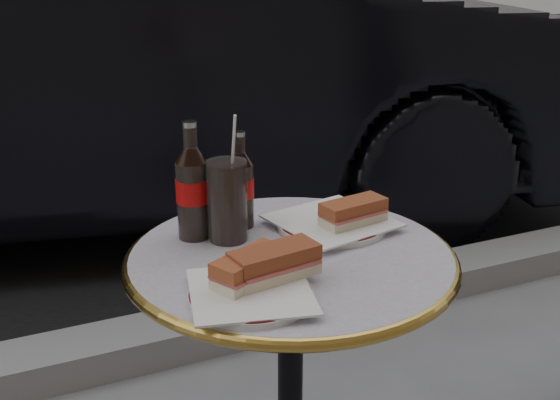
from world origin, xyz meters
name	(u,v)px	position (x,y,z in m)	size (l,w,h in m)	color
asphalt_road	(36,104)	(0.00, 5.00, 0.00)	(40.00, 8.00, 0.00)	black
curb	(174,337)	(0.00, 0.90, 0.05)	(40.00, 0.20, 0.12)	gray
plate_left	(251,296)	(-0.14, -0.14, 0.74)	(0.21, 0.21, 0.01)	silver
plate_right	(332,224)	(0.13, 0.08, 0.74)	(0.22, 0.22, 0.01)	silver
sandwich_left_a	(249,270)	(-0.12, -0.10, 0.77)	(0.14, 0.06, 0.05)	#9D4928
sandwich_left_b	(274,265)	(-0.08, -0.11, 0.77)	(0.15, 0.07, 0.05)	brown
sandwich_right	(353,213)	(0.16, 0.05, 0.77)	(0.13, 0.06, 0.05)	#974826
cola_bottle_left	(192,180)	(-0.14, 0.14, 0.85)	(0.07, 0.07, 0.23)	black
cola_bottle_right	(240,180)	(-0.04, 0.16, 0.83)	(0.06, 0.06, 0.20)	black
cola_glass	(227,201)	(-0.08, 0.11, 0.81)	(0.08, 0.08, 0.16)	black
parked_car	(104,58)	(0.09, 2.22, 0.77)	(4.69, 1.63, 1.54)	black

